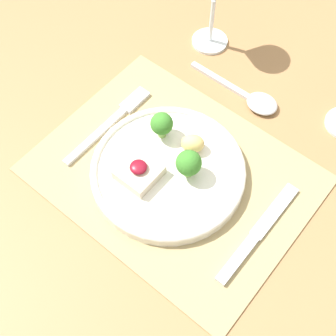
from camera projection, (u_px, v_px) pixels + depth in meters
ground_plane at (171, 298)px, 1.37m from camera, size 8.00×8.00×0.00m
dining_table at (173, 196)px, 0.81m from camera, size 1.51×1.08×0.73m
placemat at (174, 174)px, 0.75m from camera, size 0.42×0.32×0.00m
dinner_plate at (168, 169)px, 0.73m from camera, size 0.24×0.24×0.07m
fork at (113, 120)px, 0.79m from camera, size 0.02×0.20×0.01m
knife at (253, 239)px, 0.68m from camera, size 0.02×0.20×0.01m
spoon at (255, 99)px, 0.82m from camera, size 0.18×0.05×0.02m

